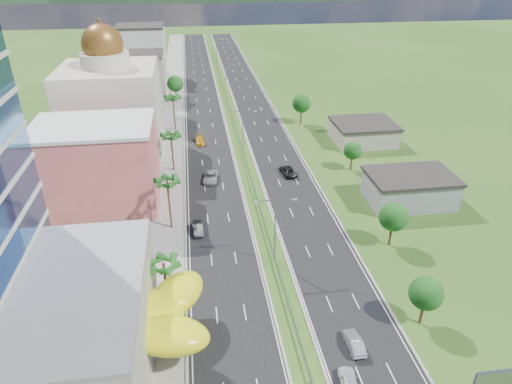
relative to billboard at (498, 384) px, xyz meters
name	(u,v)px	position (x,y,z in m)	size (l,w,h in m)	color
ground	(288,308)	(-17.00, 18.00, -4.42)	(500.00, 500.00, 0.00)	#2D5119
road_left	(203,105)	(-24.50, 108.00, -4.40)	(11.00, 260.00, 0.04)	black
road_right	(252,103)	(-9.50, 108.00, -4.40)	(11.00, 260.00, 0.04)	black
sidewalk_left	(171,107)	(-34.00, 108.00, -4.36)	(7.00, 260.00, 0.12)	gray
median_guardrail	(234,122)	(-17.00, 89.99, -3.80)	(0.10, 216.06, 0.76)	gray
streetlight_median_b	(275,225)	(-17.00, 28.00, 2.33)	(6.04, 0.25, 11.00)	gray
streetlight_median_c	(243,129)	(-17.00, 68.00, 2.33)	(6.04, 0.25, 11.00)	gray
streetlight_median_d	(226,78)	(-17.00, 113.00, 2.33)	(6.04, 0.25, 11.00)	gray
streetlight_median_e	(216,50)	(-17.00, 158.00, 2.33)	(6.04, 0.25, 11.00)	gray
mall_podium	(4,337)	(-49.00, 12.00, 1.08)	(30.00, 24.00, 11.00)	#A09984
lime_canopy	(123,316)	(-37.00, 14.00, 0.57)	(18.00, 15.00, 7.40)	yellow
pink_shophouse	(98,167)	(-45.00, 50.00, 3.08)	(20.00, 15.00, 15.00)	#D6585A
domed_building	(112,107)	(-45.00, 73.00, 6.93)	(20.00, 20.00, 28.70)	beige
midrise_grey	(130,91)	(-44.00, 98.00, 3.58)	(16.00, 15.00, 16.00)	gray
midrise_beige	(138,76)	(-44.00, 120.00, 2.08)	(16.00, 15.00, 13.00)	#A09984
midrise_white	(143,53)	(-44.00, 143.00, 4.58)	(16.00, 15.00, 18.00)	silver
billboard	(498,384)	(0.00, 0.00, 0.00)	(5.20, 0.35, 6.20)	gray
shed_near	(409,190)	(11.00, 43.00, -1.92)	(15.00, 10.00, 5.00)	gray
shed_far	(363,133)	(13.00, 73.00, -2.22)	(14.00, 12.00, 4.40)	#A09984
palm_tree_b	(164,266)	(-32.50, 20.00, 2.64)	(3.60, 3.60, 8.10)	#47301C
palm_tree_c	(167,183)	(-32.50, 40.00, 4.08)	(3.60, 3.60, 9.60)	#47301C
palm_tree_d	(171,137)	(-32.50, 63.00, 3.12)	(3.60, 3.60, 8.60)	#47301C
palm_tree_e	(173,99)	(-32.50, 88.00, 3.89)	(3.60, 3.60, 9.40)	#47301C
leafy_tree_lfar	(175,84)	(-32.50, 113.00, 1.16)	(4.90, 4.90, 8.05)	#47301C
leafy_tree_ra	(426,294)	(-1.00, 13.00, 0.35)	(4.20, 4.20, 6.90)	#47301C
leafy_tree_rb	(393,217)	(2.00, 30.00, 0.76)	(4.55, 4.55, 7.47)	#47301C
leafy_tree_rc	(353,151)	(5.00, 58.00, -0.05)	(3.85, 3.85, 6.33)	#47301C
leafy_tree_rd	(302,103)	(1.00, 88.00, 1.16)	(4.90, 4.90, 8.05)	#47301C
car_dark_left	(198,228)	(-28.15, 38.00, -3.64)	(1.57, 4.49, 1.48)	black
car_silver_mid_left	(211,177)	(-24.96, 56.93, -3.57)	(2.70, 5.86, 1.63)	#9EA0A6
car_yellow_far_left	(200,140)	(-26.41, 77.50, -3.63)	(2.11, 5.18, 1.50)	orange
car_white_near_right	(349,383)	(-13.00, 4.92, -3.59)	(1.86, 4.62, 1.57)	silver
car_silver_right	(354,342)	(-10.58, 10.36, -3.64)	(1.56, 4.48, 1.48)	#929599
car_dark_far_right	(288,171)	(-8.75, 57.58, -3.60)	(2.60, 5.65, 1.57)	black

